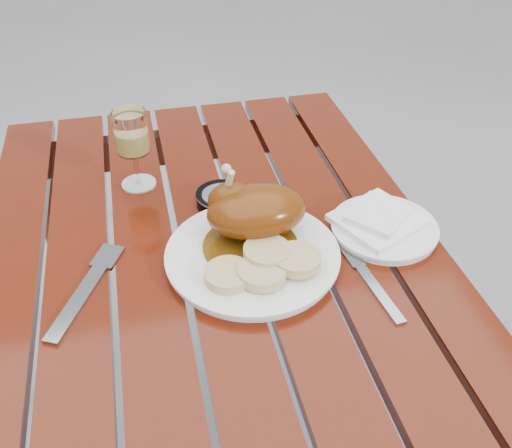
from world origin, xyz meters
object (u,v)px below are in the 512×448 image
Objects in this scene: dinner_plate at (253,256)px; wine_glass at (134,150)px; table at (224,396)px; side_plate at (384,228)px; ashtray at (221,198)px.

dinner_plate is 1.83× the size of wine_glass.
wine_glass is at bearing 112.26° from table.
ashtray reaches higher than side_plate.
table is 12.25× the size of ashtray.
ashtray is (0.15, -0.10, -0.07)m from wine_glass.
side_plate is at bearing 3.05° from table.
table is 0.54m from wine_glass.
ashtray is at bearing -34.14° from wine_glass.
ashtray reaches higher than dinner_plate.
dinner_plate is (0.06, -0.01, 0.38)m from table.
side_plate is 1.98× the size of ashtray.
table is 0.42m from ashtray.
side_plate is at bearing 5.11° from dinner_plate.
ashtray reaches higher than table.
ashtray is at bearing 97.11° from dinner_plate.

